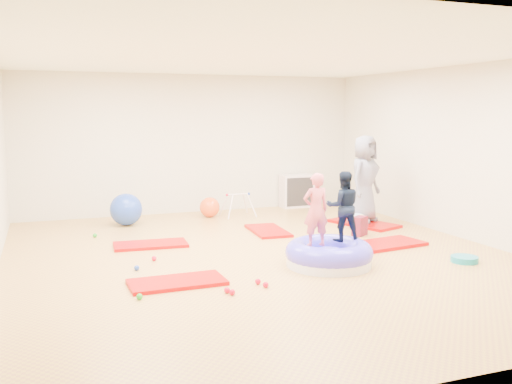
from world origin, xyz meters
name	(u,v)px	position (x,y,z in m)	size (l,w,h in m)	color
room	(264,159)	(0.00, 0.00, 1.40)	(7.01, 8.01, 2.81)	gold
gym_mat_front_left	(177,282)	(-1.43, -0.82, 0.02)	(1.14, 0.57, 0.05)	#AE0300
gym_mat_mid_left	(151,245)	(-1.38, 1.26, 0.02)	(1.11, 0.55, 0.05)	#AE0300
gym_mat_center_back	(268,231)	(0.70, 1.59, 0.02)	(1.09, 0.55, 0.05)	#AE0300
gym_mat_right	(384,244)	(1.99, 0.00, 0.03)	(1.26, 0.63, 0.05)	#AE0300
gym_mat_rear_right	(364,223)	(2.57, 1.55, 0.03)	(1.26, 0.63, 0.05)	#AE0300
inflatable_cushion	(329,255)	(0.67, -0.71, 0.14)	(1.18, 1.18, 0.37)	silver
child_pink	(316,206)	(0.46, -0.72, 0.83)	(0.35, 0.23, 0.97)	#DD5764
child_navy	(343,203)	(0.94, -0.58, 0.82)	(0.47, 0.37, 0.96)	black
adult_caregiver	(364,179)	(2.60, 1.62, 0.84)	(0.77, 0.50, 1.58)	slate
infant	(358,219)	(2.33, 1.36, 0.16)	(0.36, 0.37, 0.21)	#91A2C8
ball_pit_balls	(204,268)	(-0.97, -0.37, 0.04)	(3.73, 3.70, 0.07)	red
exercise_ball_blue	(126,209)	(-1.50, 3.04, 0.29)	(0.58, 0.58, 0.58)	#2140B4
exercise_ball_orange	(210,207)	(0.15, 3.30, 0.20)	(0.39, 0.39, 0.39)	#F9501C
infant_play_gym	(238,201)	(0.67, 3.11, 0.31)	(0.61, 0.58, 0.47)	silver
cube_shelf	(297,191)	(2.25, 3.79, 0.35)	(0.71, 0.35, 0.71)	silver
balance_disc	(464,259)	(2.50, -1.20, 0.04)	(0.37, 0.37, 0.08)	teal
backpack	(360,226)	(2.04, 0.80, 0.16)	(0.28, 0.17, 0.32)	#AC092E
yellow_toy	(152,282)	(-1.71, -0.67, 0.01)	(0.19, 0.19, 0.03)	yellow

